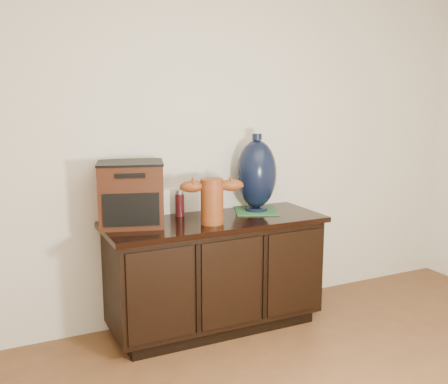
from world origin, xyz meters
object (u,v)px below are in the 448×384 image
tv_radio (131,194)px  lamp_base (257,174)px  sideboard (215,273)px  spray_can (180,203)px  terracotta_vessel (212,199)px

tv_radio → lamp_base: 0.89m
sideboard → tv_radio: size_ratio=3.09×
tv_radio → spray_can: size_ratio=2.66×
sideboard → spray_can: spray_can is taller
terracotta_vessel → lamp_base: size_ratio=0.76×
tv_radio → lamp_base: lamp_base is taller
terracotta_vessel → tv_radio: tv_radio is taller
terracotta_vessel → spray_can: (-0.11, 0.28, -0.08)m
terracotta_vessel → lamp_base: 0.47m
spray_can → tv_radio: bearing=-164.4°
sideboard → terracotta_vessel: terracotta_vessel is taller
sideboard → terracotta_vessel: 0.54m
spray_can → terracotta_vessel: bearing=-68.8°
lamp_base → terracotta_vessel: bearing=-156.5°
sideboard → terracotta_vessel: (-0.06, -0.09, 0.53)m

